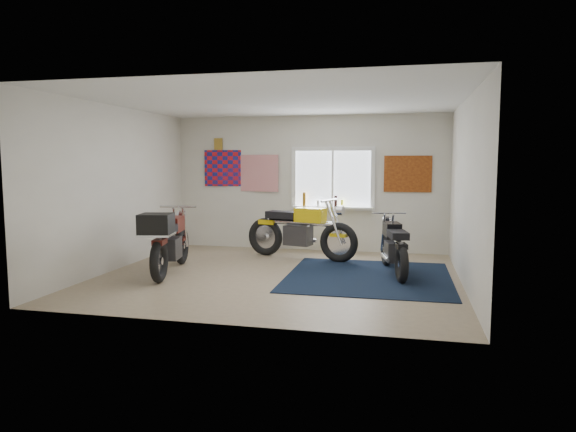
% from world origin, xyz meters
% --- Properties ---
extents(ground, '(5.50, 5.50, 0.00)m').
position_xyz_m(ground, '(0.00, 0.00, 0.00)').
color(ground, '#9E896B').
rests_on(ground, ground).
extents(room_shell, '(5.50, 5.50, 5.50)m').
position_xyz_m(room_shell, '(0.00, 0.00, 1.64)').
color(room_shell, white).
rests_on(room_shell, ground).
extents(navy_rug, '(2.52, 2.62, 0.01)m').
position_xyz_m(navy_rug, '(1.38, 0.23, 0.01)').
color(navy_rug, black).
rests_on(navy_rug, ground).
extents(window_assembly, '(1.66, 0.17, 1.26)m').
position_xyz_m(window_assembly, '(0.50, 2.47, 1.37)').
color(window_assembly, white).
rests_on(window_assembly, room_shell).
extents(oil_bottles, '(0.82, 0.07, 0.28)m').
position_xyz_m(oil_bottles, '(0.25, 2.40, 1.01)').
color(oil_bottles, brown).
rests_on(oil_bottles, window_assembly).
extents(flag_display, '(1.60, 0.10, 1.17)m').
position_xyz_m(flag_display, '(-1.90, 2.48, 2.15)').
color(flag_display, red).
rests_on(flag_display, room_shell).
extents(triumph_poster, '(0.90, 0.03, 0.70)m').
position_xyz_m(triumph_poster, '(1.95, 2.48, 1.55)').
color(triumph_poster, '#A54C14').
rests_on(triumph_poster, room_shell).
extents(yellow_triumph, '(2.19, 0.82, 1.12)m').
position_xyz_m(yellow_triumph, '(0.04, 1.50, 0.49)').
color(yellow_triumph, black).
rests_on(yellow_triumph, ground).
extents(black_chrome_bike, '(0.63, 1.84, 0.95)m').
position_xyz_m(black_chrome_bike, '(1.75, 0.56, 0.42)').
color(black_chrome_bike, black).
rests_on(black_chrome_bike, navy_rug).
extents(maroon_tourer, '(0.83, 2.06, 1.05)m').
position_xyz_m(maroon_tourer, '(-1.72, -0.30, 0.54)').
color(maroon_tourer, black).
rests_on(maroon_tourer, ground).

